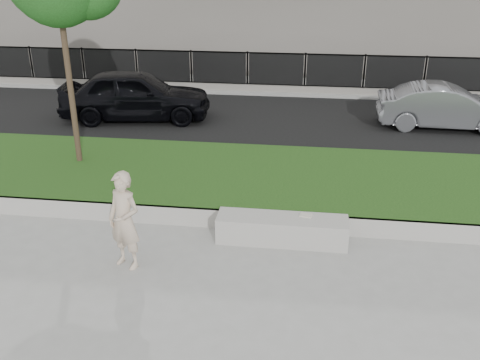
# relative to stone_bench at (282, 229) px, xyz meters

# --- Properties ---
(ground) EXTENTS (90.00, 90.00, 0.00)m
(ground) POSITION_rel_stone_bench_xyz_m (-1.43, -0.66, -0.25)
(ground) COLOR gray
(ground) RESTS_ON ground
(grass_bank) EXTENTS (34.00, 4.00, 0.40)m
(grass_bank) POSITION_rel_stone_bench_xyz_m (-1.43, 2.34, -0.05)
(grass_bank) COLOR black
(grass_bank) RESTS_ON ground
(grass_kerb) EXTENTS (34.00, 0.08, 0.40)m
(grass_kerb) POSITION_rel_stone_bench_xyz_m (-1.43, 0.38, -0.05)
(grass_kerb) COLOR #A8A59D
(grass_kerb) RESTS_ON ground
(street) EXTENTS (34.00, 7.00, 0.04)m
(street) POSITION_rel_stone_bench_xyz_m (-1.43, 7.84, -0.23)
(street) COLOR black
(street) RESTS_ON ground
(far_pavement) EXTENTS (34.00, 3.00, 0.12)m
(far_pavement) POSITION_rel_stone_bench_xyz_m (-1.43, 12.34, -0.19)
(far_pavement) COLOR gray
(far_pavement) RESTS_ON ground
(iron_fence) EXTENTS (32.00, 0.30, 1.50)m
(iron_fence) POSITION_rel_stone_bench_xyz_m (-1.43, 11.34, 0.29)
(iron_fence) COLOR slate
(iron_fence) RESTS_ON far_pavement
(stone_bench) EXTENTS (2.49, 0.62, 0.51)m
(stone_bench) POSITION_rel_stone_bench_xyz_m (0.00, 0.00, 0.00)
(stone_bench) COLOR #A8A59D
(stone_bench) RESTS_ON ground
(man) EXTENTS (0.76, 0.65, 1.78)m
(man) POSITION_rel_stone_bench_xyz_m (-2.66, -1.21, 0.64)
(man) COLOR beige
(man) RESTS_ON ground
(book) EXTENTS (0.26, 0.21, 0.03)m
(book) POSITION_rel_stone_bench_xyz_m (0.44, 0.13, 0.27)
(book) COLOR beige
(book) RESTS_ON stone_bench
(car_dark) EXTENTS (5.01, 2.58, 1.63)m
(car_dark) POSITION_rel_stone_bench_xyz_m (-5.19, 7.32, 0.60)
(car_dark) COLOR black
(car_dark) RESTS_ON street
(car_silver) EXTENTS (4.11, 1.51, 1.35)m
(car_silver) POSITION_rel_stone_bench_xyz_m (4.57, 7.68, 0.46)
(car_silver) COLOR gray
(car_silver) RESTS_ON street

